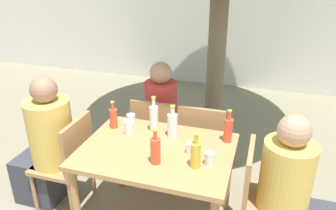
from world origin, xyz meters
TOP-DOWN VIEW (x-y plane):
  - cafe_building_wall at (0.00, 3.64)m, footprint 10.00×0.08m
  - dining_table_front at (0.00, 0.00)m, footprint 1.19×0.88m
  - patio_chair_0 at (-0.83, 0.00)m, footprint 0.44×0.44m
  - patio_chair_1 at (0.83, 0.00)m, footprint 0.44×0.44m
  - patio_chair_2 at (-0.24, 0.67)m, footprint 0.44×0.44m
  - patio_chair_3 at (0.24, 0.67)m, footprint 0.44×0.44m
  - person_seated_0 at (-1.05, -0.00)m, footprint 0.59×0.38m
  - person_seated_1 at (1.06, -0.00)m, footprint 0.58×0.37m
  - person_seated_2 at (-0.24, 0.90)m, footprint 0.33×0.56m
  - water_bottle_0 at (-0.12, 0.28)m, footprint 0.08×0.08m
  - oil_cruet_1 at (0.34, -0.15)m, footprint 0.07×0.07m
  - water_bottle_2 at (0.06, 0.23)m, footprint 0.08×0.08m
  - soda_bottle_3 at (-0.48, 0.23)m, footprint 0.07×0.07m
  - soda_bottle_4 at (0.51, 0.29)m, footprint 0.07×0.07m
  - soda_bottle_5 at (0.06, -0.18)m, footprint 0.07×0.07m
  - drinking_glass_0 at (0.43, -0.08)m, footprint 0.07×0.07m
  - drinking_glass_1 at (0.27, 0.02)m, footprint 0.07×0.07m
  - drinking_glass_2 at (-0.36, 0.32)m, footprint 0.08×0.08m
  - drinking_glass_3 at (-0.30, 0.15)m, footprint 0.08×0.08m

SIDE VIEW (x-z plane):
  - patio_chair_0 at x=-0.83m, z-range 0.06..0.95m
  - patio_chair_1 at x=0.83m, z-range 0.06..0.95m
  - patio_chair_2 at x=-0.24m, z-range 0.06..0.95m
  - patio_chair_3 at x=0.24m, z-range 0.06..0.95m
  - person_seated_1 at x=1.06m, z-range -0.06..1.14m
  - person_seated_2 at x=-0.24m, z-range -0.06..1.15m
  - person_seated_0 at x=-1.05m, z-range -0.06..1.20m
  - dining_table_front at x=0.00m, z-range 0.28..1.04m
  - drinking_glass_1 at x=0.27m, z-range 0.76..0.84m
  - drinking_glass_0 at x=0.43m, z-range 0.76..0.85m
  - drinking_glass_2 at x=-0.36m, z-range 0.76..0.86m
  - drinking_glass_3 at x=-0.30m, z-range 0.76..0.88m
  - soda_bottle_3 at x=-0.48m, z-range 0.73..0.98m
  - oil_cruet_1 at x=0.34m, z-range 0.73..1.00m
  - soda_bottle_5 at x=0.06m, z-range 0.73..1.01m
  - soda_bottle_4 at x=0.51m, z-range 0.73..1.01m
  - water_bottle_2 at x=0.06m, z-range 0.73..1.01m
  - water_bottle_0 at x=-0.12m, z-range 0.72..1.04m
  - cafe_building_wall at x=0.00m, z-range 0.00..2.80m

